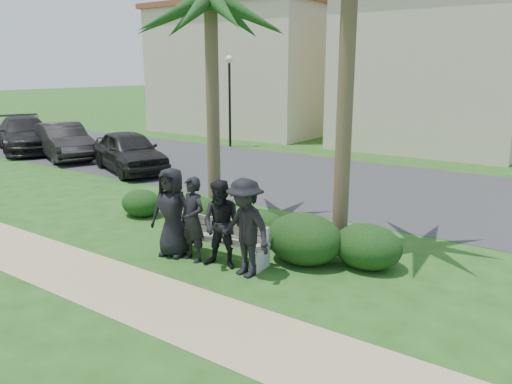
% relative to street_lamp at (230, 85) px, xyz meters
% --- Properties ---
extents(ground, '(160.00, 160.00, 0.00)m').
position_rel_street_lamp_xyz_m(ground, '(9.00, -12.00, -2.94)').
color(ground, '#204B15').
rests_on(ground, ground).
extents(footpath, '(30.00, 1.60, 0.01)m').
position_rel_street_lamp_xyz_m(footpath, '(9.00, -13.80, -2.94)').
color(footpath, tan).
rests_on(footpath, ground).
extents(asphalt_street, '(160.00, 8.00, 0.01)m').
position_rel_street_lamp_xyz_m(asphalt_street, '(9.00, -4.00, -2.94)').
color(asphalt_street, '#2D2D30').
rests_on(asphalt_street, ground).
extents(stucco_bldg_left, '(10.40, 8.40, 7.30)m').
position_rel_street_lamp_xyz_m(stucco_bldg_left, '(-3.00, 6.00, 0.72)').
color(stucco_bldg_left, beige).
rests_on(stucco_bldg_left, ground).
extents(stucco_bldg_right, '(8.40, 8.40, 7.30)m').
position_rel_street_lamp_xyz_m(stucco_bldg_right, '(8.00, 6.00, 0.72)').
color(stucco_bldg_right, beige).
rests_on(stucco_bldg_right, ground).
extents(street_lamp, '(0.36, 0.36, 4.29)m').
position_rel_street_lamp_xyz_m(street_lamp, '(0.00, 0.00, 0.00)').
color(street_lamp, black).
rests_on(street_lamp, ground).
extents(park_bench, '(2.23, 0.65, 0.77)m').
position_rel_street_lamp_xyz_m(park_bench, '(8.87, -11.75, -2.60)').
color(park_bench, '#A39A89').
rests_on(park_bench, ground).
extents(man_a, '(0.99, 0.75, 1.82)m').
position_rel_street_lamp_xyz_m(man_a, '(8.01, -12.11, -2.03)').
color(man_a, black).
rests_on(man_a, ground).
extents(man_b, '(0.67, 0.50, 1.69)m').
position_rel_street_lamp_xyz_m(man_b, '(8.54, -12.08, -2.10)').
color(man_b, black).
rests_on(man_b, ground).
extents(man_c, '(0.95, 0.81, 1.71)m').
position_rel_street_lamp_xyz_m(man_c, '(9.24, -12.03, -2.09)').
color(man_c, black).
rests_on(man_c, ground).
extents(man_d, '(1.29, 0.89, 1.83)m').
position_rel_street_lamp_xyz_m(man_d, '(9.82, -12.09, -2.03)').
color(man_d, black).
rests_on(man_d, ground).
extents(hedge_a, '(1.09, 0.90, 0.71)m').
position_rel_street_lamp_xyz_m(hedge_a, '(5.34, -10.54, -2.59)').
color(hedge_a, black).
rests_on(hedge_a, ground).
extents(hedge_b, '(1.36, 1.12, 0.89)m').
position_rel_street_lamp_xyz_m(hedge_b, '(7.47, -10.75, -2.50)').
color(hedge_b, black).
rests_on(hedge_b, ground).
extents(hedge_c, '(1.11, 0.92, 0.73)m').
position_rel_street_lamp_xyz_m(hedge_c, '(9.06, -10.44, -2.58)').
color(hedge_c, black).
rests_on(hedge_c, ground).
extents(hedge_d, '(1.55, 1.28, 1.01)m').
position_rel_street_lamp_xyz_m(hedge_d, '(10.37, -10.88, -2.44)').
color(hedge_d, black).
rests_on(hedge_d, ground).
extents(hedge_e, '(1.34, 1.10, 0.87)m').
position_rel_street_lamp_xyz_m(hedge_e, '(11.49, -10.41, -2.51)').
color(hedge_e, black).
rests_on(hedge_e, ground).
extents(palm_left, '(3.00, 3.00, 6.15)m').
position_rel_street_lamp_xyz_m(palm_left, '(7.01, -9.58, 2.22)').
color(palm_left, brown).
rests_on(palm_left, ground).
extents(car_a, '(4.70, 3.27, 1.49)m').
position_rel_street_lamp_xyz_m(car_a, '(0.68, -6.85, -2.20)').
color(car_a, black).
rests_on(car_a, ground).
extents(car_b, '(4.74, 3.03, 1.47)m').
position_rel_street_lamp_xyz_m(car_b, '(-3.69, -6.63, -2.21)').
color(car_b, black).
rests_on(car_b, ground).
extents(car_c, '(5.75, 4.15, 1.55)m').
position_rel_street_lamp_xyz_m(car_c, '(-6.79, -6.50, -2.17)').
color(car_c, black).
rests_on(car_c, ground).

